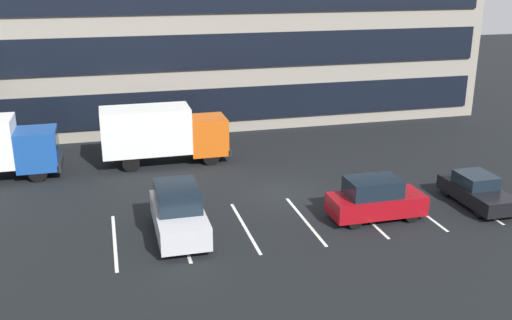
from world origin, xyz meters
The scene contains 6 objects.
ground_plane centered at (0.00, 0.00, 0.00)m, with size 120.00×120.00×0.00m, color black.
lot_markings centered at (0.00, -3.50, 0.00)m, with size 16.94×5.40×0.01m.
box_truck_orange centered at (-5.29, 6.27, 1.89)m, with size 7.23×2.39×3.35m.
sedan_black centered at (8.54, -3.83, 0.72)m, with size 1.77×4.23×1.51m.
suv_maroon centered at (3.12, -4.08, 0.94)m, with size 4.29×1.82×1.94m.
suv_silver centered at (-5.69, -3.52, 1.04)m, with size 2.02×4.76×2.15m.
Camera 1 is at (-8.30, -26.34, 10.93)m, focal length 41.04 mm.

